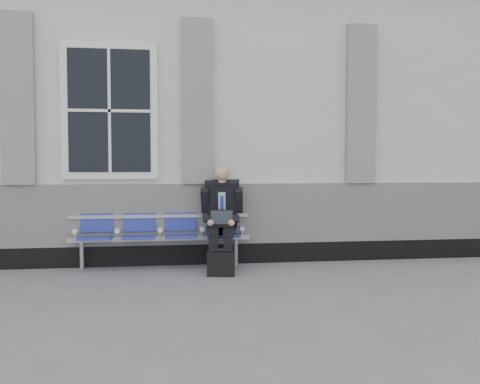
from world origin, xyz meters
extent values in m
plane|color=slate|center=(0.00, 0.00, 0.00)|extent=(70.00, 70.00, 0.00)
cube|color=beige|center=(0.00, 3.50, 2.10)|extent=(14.00, 4.00, 4.20)
cube|color=gray|center=(0.00, 3.50, 4.32)|extent=(14.40, 4.40, 0.24)
cube|color=black|center=(0.00, 1.47, 0.15)|extent=(14.00, 0.10, 0.30)
cube|color=silver|center=(0.00, 1.46, 0.75)|extent=(14.00, 0.08, 0.90)
cube|color=gray|center=(-0.90, 1.44, 2.40)|extent=(0.45, 0.14, 2.40)
cube|color=gray|center=(1.60, 1.44, 2.40)|extent=(0.45, 0.14, 2.40)
cube|color=gray|center=(4.10, 1.44, 2.40)|extent=(0.45, 0.14, 2.40)
cube|color=white|center=(0.35, 1.46, 2.25)|extent=(1.35, 0.10, 1.95)
cube|color=black|center=(0.35, 1.41, 2.25)|extent=(1.15, 0.02, 1.75)
cube|color=#9EA0A3|center=(1.05, 1.30, 0.42)|extent=(2.60, 0.07, 0.07)
cube|color=#9EA0A3|center=(1.05, 1.42, 0.73)|extent=(2.60, 0.05, 0.05)
cylinder|color=#9EA0A3|center=(-0.05, 1.30, 0.20)|extent=(0.06, 0.06, 0.39)
cylinder|color=#9EA0A3|center=(2.15, 1.30, 0.20)|extent=(0.06, 0.06, 0.39)
cube|color=navy|center=(0.15, 1.22, 0.45)|extent=(0.46, 0.42, 0.07)
cube|color=navy|center=(0.15, 1.43, 0.71)|extent=(0.46, 0.10, 0.40)
cube|color=navy|center=(0.75, 1.22, 0.45)|extent=(0.46, 0.42, 0.07)
cube|color=navy|center=(0.75, 1.43, 0.71)|extent=(0.46, 0.10, 0.40)
cube|color=navy|center=(1.35, 1.22, 0.45)|extent=(0.46, 0.42, 0.07)
cube|color=navy|center=(1.35, 1.43, 0.71)|extent=(0.46, 0.10, 0.40)
cube|color=navy|center=(1.95, 1.22, 0.45)|extent=(0.46, 0.42, 0.07)
cube|color=navy|center=(1.95, 1.43, 0.71)|extent=(0.46, 0.10, 0.40)
cylinder|color=white|center=(-0.13, 1.25, 0.55)|extent=(0.07, 0.12, 0.07)
cylinder|color=white|center=(0.45, 1.25, 0.55)|extent=(0.07, 0.12, 0.07)
cylinder|color=white|center=(1.05, 1.25, 0.55)|extent=(0.07, 0.12, 0.07)
cylinder|color=white|center=(1.65, 1.25, 0.55)|extent=(0.07, 0.12, 0.07)
cylinder|color=white|center=(2.23, 1.25, 0.55)|extent=(0.07, 0.12, 0.07)
cube|color=black|center=(1.78, 0.85, 0.05)|extent=(0.15, 0.28, 0.09)
cube|color=black|center=(1.98, 0.82, 0.05)|extent=(0.15, 0.28, 0.09)
cube|color=black|center=(1.79, 0.91, 0.25)|extent=(0.14, 0.15, 0.47)
cube|color=black|center=(1.99, 0.88, 0.25)|extent=(0.14, 0.15, 0.47)
cube|color=black|center=(1.82, 1.13, 0.54)|extent=(0.21, 0.48, 0.14)
cube|color=black|center=(2.03, 1.10, 0.54)|extent=(0.21, 0.48, 0.14)
cube|color=black|center=(1.96, 1.32, 0.88)|extent=(0.48, 0.41, 0.65)
cube|color=#B3C9EB|center=(1.94, 1.20, 0.90)|extent=(0.12, 0.11, 0.37)
cube|color=#2535AE|center=(1.94, 1.19, 0.88)|extent=(0.06, 0.09, 0.31)
cube|color=black|center=(1.95, 1.29, 1.19)|extent=(0.53, 0.32, 0.15)
cylinder|color=#DA9C88|center=(1.94, 1.24, 1.26)|extent=(0.11, 0.11, 0.10)
sphere|color=#DA9C88|center=(1.93, 1.18, 1.37)|extent=(0.22, 0.22, 0.22)
cube|color=black|center=(1.70, 1.26, 0.97)|extent=(0.15, 0.31, 0.38)
cube|color=black|center=(2.19, 1.18, 0.97)|extent=(0.15, 0.31, 0.38)
cube|color=black|center=(1.71, 1.07, 0.72)|extent=(0.14, 0.33, 0.15)
cube|color=black|center=(2.12, 1.00, 0.72)|extent=(0.14, 0.33, 0.15)
sphere|color=#DA9C88|center=(1.75, 0.91, 0.68)|extent=(0.09, 0.09, 0.09)
sphere|color=#DA9C88|center=(2.03, 0.87, 0.68)|extent=(0.09, 0.09, 0.09)
cube|color=black|center=(1.90, 0.97, 0.62)|extent=(0.37, 0.29, 0.02)
cube|color=black|center=(1.92, 1.09, 0.73)|extent=(0.35, 0.14, 0.22)
cube|color=black|center=(1.92, 1.08, 0.73)|extent=(0.32, 0.12, 0.19)
cube|color=black|center=(1.85, 0.57, 0.16)|extent=(0.38, 0.22, 0.32)
cylinder|color=black|center=(1.85, 0.57, 0.34)|extent=(0.29, 0.11, 0.06)
camera|label=1|loc=(1.12, -6.43, 1.49)|focal=40.00mm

